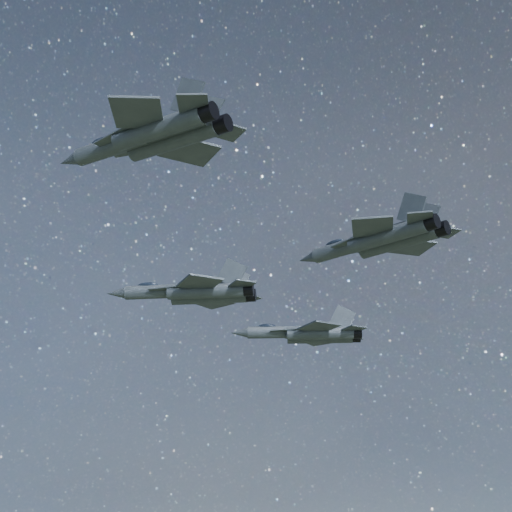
% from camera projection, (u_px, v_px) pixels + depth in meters
% --- Properties ---
extents(jet_lead, '(18.10, 12.03, 4.60)m').
position_uv_depth(jet_lead, '(195.00, 292.00, 81.39)').
color(jet_lead, '#384146').
extents(jet_left, '(18.16, 11.89, 4.68)m').
position_uv_depth(jet_left, '(309.00, 333.00, 96.21)').
color(jet_left, '#384146').
extents(jet_right, '(16.74, 11.87, 4.25)m').
position_uv_depth(jet_right, '(153.00, 136.00, 54.92)').
color(jet_right, '#384146').
extents(jet_slot, '(16.42, 11.20, 4.12)m').
position_uv_depth(jet_slot, '(381.00, 239.00, 64.95)').
color(jet_slot, '#384146').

